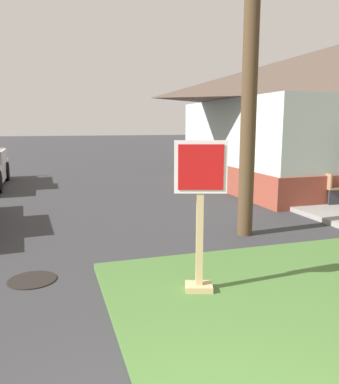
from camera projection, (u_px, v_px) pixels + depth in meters
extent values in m
cube|color=tan|center=(200.00, 220.00, 5.07)|extent=(0.11, 0.11, 1.95)
cube|color=tan|center=(199.00, 287.00, 5.23)|extent=(0.43, 0.38, 0.08)
cube|color=white|center=(201.00, 167.00, 4.90)|extent=(0.65, 0.21, 0.68)
cube|color=red|center=(201.00, 167.00, 4.89)|extent=(0.55, 0.18, 0.58)
cylinder|color=black|center=(32.00, 280.00, 5.75)|extent=(0.70, 0.70, 0.02)
cube|color=silver|center=(3.00, 156.00, 15.20)|extent=(0.12, 2.20, 0.44)
cylinder|color=black|center=(5.00, 171.00, 15.93)|extent=(0.27, 0.76, 0.76)
cube|color=#93704C|center=(319.00, 185.00, 11.22)|extent=(0.53, 1.62, 0.06)
cube|color=#93704C|center=(314.00, 177.00, 11.14)|extent=(0.18, 1.59, 0.38)
cube|color=#2D2D33|center=(334.00, 197.00, 10.57)|extent=(0.36, 0.09, 0.41)
cube|color=#2D2D33|center=(305.00, 189.00, 11.95)|extent=(0.36, 0.09, 0.41)
cube|color=brown|center=(336.00, 172.00, 15.15)|extent=(10.06, 7.55, 0.90)
cube|color=#B2C1B7|center=(339.00, 132.00, 14.88)|extent=(9.86, 7.40, 2.22)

